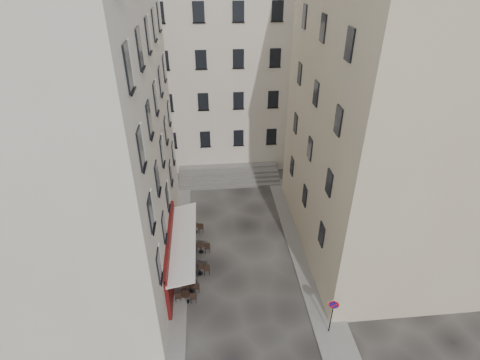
{
  "coord_description": "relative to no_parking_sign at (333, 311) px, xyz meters",
  "views": [
    {
      "loc": [
        -1.8,
        -16.64,
        17.93
      ],
      "look_at": [
        0.18,
        4.0,
        5.18
      ],
      "focal_mm": 28.0,
      "sensor_mm": 36.0,
      "label": 1
    }
  ],
  "objects": [
    {
      "name": "ground",
      "position": [
        -4.3,
        4.04,
        -1.8
      ],
      "size": [
        90.0,
        90.0,
        0.0
      ],
      "primitive_type": "plane",
      "color": "black",
      "rests_on": "ground"
    },
    {
      "name": "sidewalk_left",
      "position": [
        -8.8,
        8.04,
        -1.74
      ],
      "size": [
        2.0,
        22.0,
        0.12
      ],
      "primitive_type": "cube",
      "color": "slate",
      "rests_on": "ground"
    },
    {
      "name": "sidewalk_right",
      "position": [
        0.2,
        7.04,
        -1.74
      ],
      "size": [
        2.0,
        18.0,
        0.12
      ],
      "primitive_type": "cube",
      "color": "slate",
      "rests_on": "ground"
    },
    {
      "name": "building_left",
      "position": [
        -14.8,
        7.04,
        8.51
      ],
      "size": [
        12.2,
        16.2,
        20.6
      ],
      "color": "beige",
      "rests_on": "ground"
    },
    {
      "name": "building_right",
      "position": [
        6.2,
        7.54,
        7.51
      ],
      "size": [
        12.2,
        14.2,
        18.6
      ],
      "color": "tan",
      "rests_on": "ground"
    },
    {
      "name": "building_back",
      "position": [
        -5.3,
        23.04,
        7.51
      ],
      "size": [
        18.2,
        10.2,
        18.6
      ],
      "color": "beige",
      "rests_on": "ground"
    },
    {
      "name": "cafe_storefront",
      "position": [
        -8.62,
        5.04,
        0.08
      ],
      "size": [
        1.74,
        7.3,
        3.5
      ],
      "color": "#490A0C",
      "rests_on": "ground"
    },
    {
      "name": "stone_steps",
      "position": [
        -4.3,
        16.62,
        -1.4
      ],
      "size": [
        9.0,
        3.15,
        0.8
      ],
      "color": "#585654",
      "rests_on": "ground"
    },
    {
      "name": "bollard_near",
      "position": [
        -7.55,
        3.04,
        -1.27
      ],
      "size": [
        0.12,
        0.12,
        0.98
      ],
      "color": "black",
      "rests_on": "ground"
    },
    {
      "name": "bollard_mid",
      "position": [
        -7.55,
        6.54,
        -1.27
      ],
      "size": [
        0.12,
        0.12,
        0.98
      ],
      "color": "black",
      "rests_on": "ground"
    },
    {
      "name": "bollard_far",
      "position": [
        -7.55,
        10.04,
        -1.27
      ],
      "size": [
        0.12,
        0.12,
        0.98
      ],
      "color": "black",
      "rests_on": "ground"
    },
    {
      "name": "no_parking_sign",
      "position": [
        0.0,
        0.0,
        0.0
      ],
      "size": [
        0.56,
        0.2,
        2.54
      ],
      "rotation": [
        0.0,
        0.0,
        -0.29
      ],
      "color": "black",
      "rests_on": "ground"
    },
    {
      "name": "bistro_table_a",
      "position": [
        -7.85,
        2.87,
        -1.34
      ],
      "size": [
        1.27,
        0.6,
        0.89
      ],
      "color": "black",
      "rests_on": "ground"
    },
    {
      "name": "bistro_table_b",
      "position": [
        -7.6,
        3.62,
        -1.39
      ],
      "size": [
        1.13,
        0.53,
        0.79
      ],
      "color": "black",
      "rests_on": "ground"
    },
    {
      "name": "bistro_table_c",
      "position": [
        -7.02,
        5.08,
        -1.33
      ],
      "size": [
        1.29,
        0.61,
        0.91
      ],
      "color": "black",
      "rests_on": "ground"
    },
    {
      "name": "bistro_table_d",
      "position": [
        -6.92,
        7.12,
        -1.34
      ],
      "size": [
        1.27,
        0.6,
        0.9
      ],
      "color": "black",
      "rests_on": "ground"
    },
    {
      "name": "bistro_table_e",
      "position": [
        -7.35,
        9.34,
        -1.35
      ],
      "size": [
        1.24,
        0.58,
        0.87
      ],
      "color": "black",
      "rests_on": "ground"
    },
    {
      "name": "pedestrian",
      "position": [
        -7.37,
        4.85,
        -0.85
      ],
      "size": [
        0.76,
        0.57,
        1.9
      ],
      "primitive_type": "imported",
      "rotation": [
        0.0,
        0.0,
        3.31
      ],
      "color": "black",
      "rests_on": "ground"
    }
  ]
}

